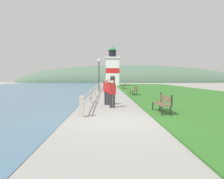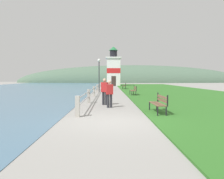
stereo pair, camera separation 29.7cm
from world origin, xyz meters
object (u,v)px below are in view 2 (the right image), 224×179
Objects in this scene: park_bench_near at (159,102)px; park_bench_far at (125,85)px; lighthouse at (113,69)px; person_strolling at (105,91)px; park_bench_midway at (134,90)px; person_by_railing at (110,93)px; lamp_post at (99,69)px.

park_bench_near is 0.90× the size of park_bench_far.
park_bench_far is 0.25× the size of lighthouse.
park_bench_near is 4.26m from person_strolling.
park_bench_midway is 7.76m from person_strolling.
park_bench_near is 1.15× the size of person_by_railing.
lighthouse is 4.88× the size of person_strolling.
person_strolling is at bearing 87.35° from park_bench_far.
person_strolling reaches higher than person_by_railing.
park_bench_far is at bearing 14.69° from person_strolling.
person_by_railing is (-2.33, -8.52, 0.30)m from park_bench_midway.
park_bench_midway is 0.85× the size of park_bench_far.
lamp_post is at bearing -58.64° from park_bench_midway.
person_by_railing is at bearing -91.55° from lighthouse.
park_bench_near and park_bench_far have the same top height.
person_strolling is at bearing -52.95° from park_bench_near.
park_bench_near is at bearing -119.43° from person_strolling.
person_strolling is at bearing -85.89° from lamp_post.
park_bench_near is 3.15m from person_by_railing.
person_by_railing reaches higher than park_bench_near.
person_by_railing is at bearing 73.94° from park_bench_midway.
lighthouse reaches higher than park_bench_near.
lamp_post is at bearing 26.69° from person_strolling.
park_bench_midway is at bearing -91.03° from park_bench_near.
lighthouse is at bearing -15.32° from person_by_railing.
person_by_railing is 14.36m from lamp_post.
park_bench_near is at bearing -77.74° from lamp_post.
person_by_railing reaches higher than park_bench_midway.
person_by_railing is at bearing 88.68° from park_bench_far.
park_bench_near is 1.08× the size of person_strolling.
park_bench_midway is 24.45m from lighthouse.
lamp_post is (-3.56, 5.67, 2.20)m from park_bench_midway.
park_bench_midway is 7.05m from lamp_post.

